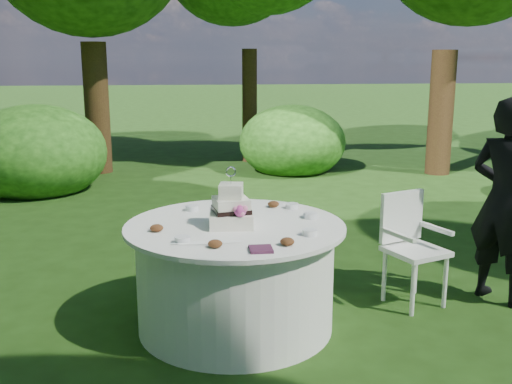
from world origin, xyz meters
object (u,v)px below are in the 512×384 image
table (235,275)px  chair (410,239)px  guest (506,201)px  cake (231,210)px  napkins (261,249)px

table → chair: bearing=11.7°
guest → chair: size_ratio=1.85×
guest → cake: size_ratio=3.89×
table → chair: (1.41, 0.29, 0.13)m
napkins → table: 0.73m
guest → chair: 0.80m
napkins → table: size_ratio=0.09×
table → chair: chair is taller
napkins → guest: bearing=22.1°
table → cake: 0.50m
cake → guest: bearing=6.9°
napkins → table: napkins is taller
chair → table: bearing=-168.3°
cake → chair: (1.44, 0.33, -0.37)m
guest → chair: bearing=53.8°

